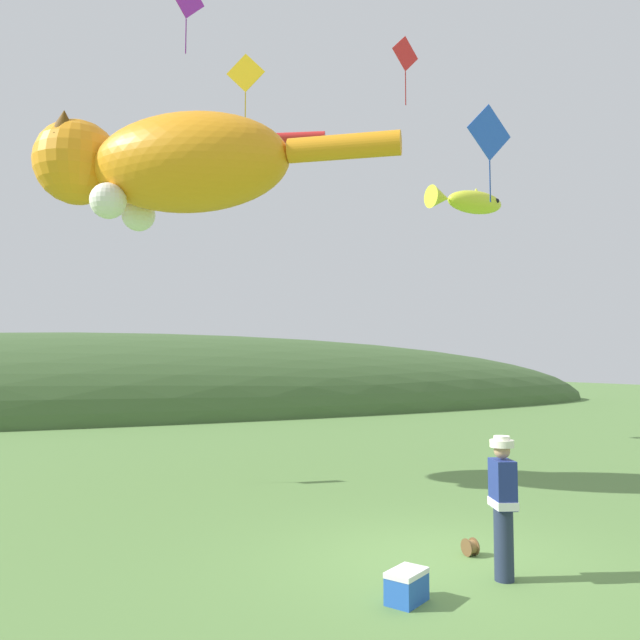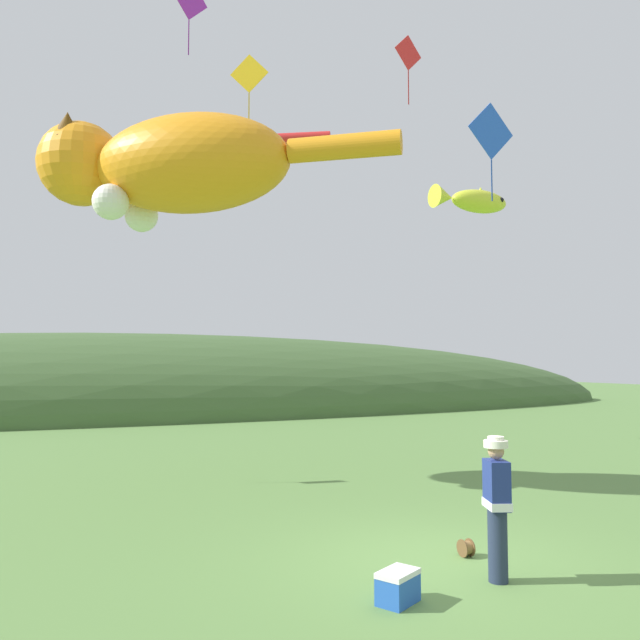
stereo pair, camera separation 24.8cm
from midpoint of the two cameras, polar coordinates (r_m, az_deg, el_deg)
name	(u,v)px [view 2 (the right image)]	position (r m, az deg, el deg)	size (l,w,h in m)	color
ground_plane	(440,563)	(9.15, 11.74, -20.95)	(120.00, 120.00, 0.00)	#5B8442
distant_hill_ridge	(116,413)	(34.60, -17.98, -8.13)	(63.76, 15.37, 8.47)	#426033
festival_attendant	(497,503)	(8.38, 16.72, -15.74)	(0.40, 0.49, 1.77)	#232D47
kite_spool	(466,548)	(9.47, 13.98, -19.56)	(0.14, 0.24, 0.24)	olive
picnic_cooler	(398,587)	(7.68, 8.13, -23.00)	(0.59, 0.52, 0.36)	blue
kite_giant_cat	(167,167)	(14.77, -13.34, 13.49)	(7.05, 5.72, 2.56)	orange
kite_fish_windsock	(471,200)	(18.09, 14.06, 10.57)	(2.40, 0.69, 0.74)	yellow
kite_tube_streamer	(289,138)	(22.61, -2.50, 16.27)	(2.61, 1.79, 0.44)	red
kite_diamond_gold	(249,74)	(18.95, -6.09, 21.44)	(0.95, 0.62, 2.02)	yellow
kite_diamond_blue	(491,132)	(14.41, 15.85, 16.22)	(1.25, 0.09, 2.15)	blue
kite_diamond_red	(408,54)	(17.66, 8.49, 22.94)	(0.92, 0.23, 1.85)	red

